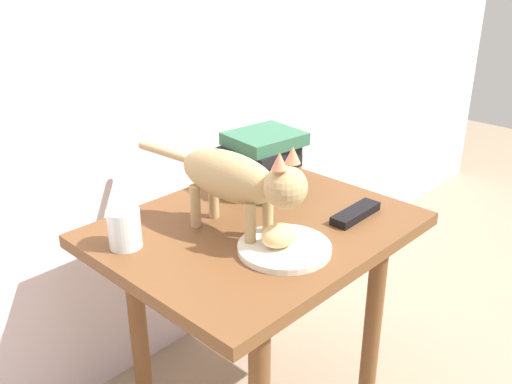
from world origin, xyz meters
TOP-DOWN VIEW (x-y plane):
  - side_table at (0.00, 0.00)m, footprint 0.69×0.56m
  - plate at (-0.05, -0.13)m, footprint 0.20×0.20m
  - bread_roll at (-0.06, -0.13)m, footprint 0.10×0.08m
  - cat at (-0.06, -0.01)m, footprint 0.11×0.48m
  - book_stack at (0.16, 0.14)m, footprint 0.20×0.19m
  - candle_jar at (-0.27, 0.13)m, footprint 0.07×0.07m
  - tv_remote at (0.19, -0.15)m, footprint 0.15×0.05m

SIDE VIEW (x-z plane):
  - side_table at x=0.00m, z-range 0.19..0.75m
  - plate at x=-0.05m, z-range 0.56..0.57m
  - tv_remote at x=0.19m, z-range 0.56..0.58m
  - candle_jar at x=-0.27m, z-range 0.55..0.64m
  - bread_roll at x=-0.06m, z-range 0.57..0.62m
  - book_stack at x=0.16m, z-range 0.56..0.71m
  - cat at x=-0.06m, z-range 0.58..0.80m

